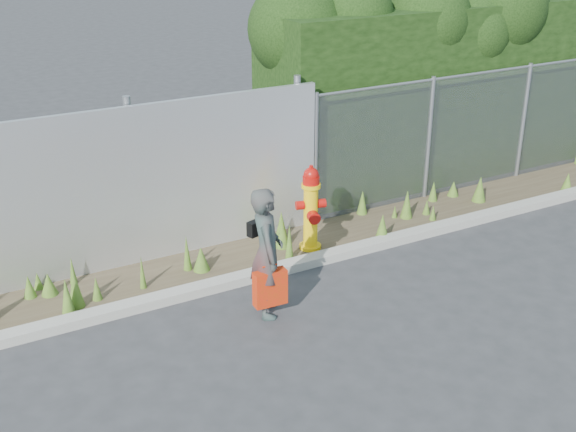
{
  "coord_description": "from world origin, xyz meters",
  "views": [
    {
      "loc": [
        -4.24,
        -5.75,
        4.55
      ],
      "look_at": [
        -0.3,
        1.4,
        1.0
      ],
      "focal_mm": 45.0,
      "sensor_mm": 36.0,
      "label": 1
    }
  ],
  "objects": [
    {
      "name": "red_tote_bag",
      "position": [
        -0.85,
        0.83,
        0.42
      ],
      "size": [
        0.4,
        0.15,
        0.52
      ],
      "rotation": [
        0.0,
        0.0,
        -0.05
      ],
      "color": "#BC350A"
    },
    {
      "name": "black_shoulder_bag",
      "position": [
        -0.84,
        1.18,
        1.05
      ],
      "size": [
        0.24,
        0.1,
        0.18
      ],
      "rotation": [
        0.0,
        0.0,
        0.3
      ],
      "color": "black"
    },
    {
      "name": "hedge",
      "position": [
        4.49,
        4.0,
        2.01
      ],
      "size": [
        7.54,
        2.01,
        3.78
      ],
      "color": "black",
      "rests_on": "ground"
    },
    {
      "name": "ground",
      "position": [
        0.0,
        0.0,
        0.0
      ],
      "size": [
        80.0,
        80.0,
        0.0
      ],
      "primitive_type": "plane",
      "color": "#313134",
      "rests_on": "ground"
    },
    {
      "name": "corrugated_fence",
      "position": [
        -3.25,
        3.01,
        1.1
      ],
      "size": [
        8.5,
        0.21,
        2.3
      ],
      "color": "silver",
      "rests_on": "ground"
    },
    {
      "name": "curb",
      "position": [
        0.0,
        1.8,
        0.06
      ],
      "size": [
        16.0,
        0.22,
        0.12
      ],
      "primitive_type": "cube",
      "color": "#9E9B8F",
      "rests_on": "ground"
    },
    {
      "name": "woman",
      "position": [
        -0.82,
        0.97,
        0.8
      ],
      "size": [
        0.57,
        0.69,
        1.61
      ],
      "primitive_type": "imported",
      "rotation": [
        0.0,
        0.0,
        1.21
      ],
      "color": "#0F6158",
      "rests_on": "ground"
    },
    {
      "name": "chainlink_fence",
      "position": [
        4.25,
        3.0,
        1.03
      ],
      "size": [
        6.5,
        0.07,
        2.05
      ],
      "color": "gray",
      "rests_on": "ground"
    },
    {
      "name": "fire_hydrant",
      "position": [
        0.52,
        2.22,
        0.61
      ],
      "size": [
        0.42,
        0.38,
        1.27
      ],
      "rotation": [
        0.0,
        0.0,
        -0.26
      ],
      "color": "yellow",
      "rests_on": "ground"
    },
    {
      "name": "weed_strip",
      "position": [
        -0.64,
        2.42,
        0.14
      ],
      "size": [
        16.0,
        1.2,
        0.54
      ],
      "color": "#473A29",
      "rests_on": "ground"
    }
  ]
}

